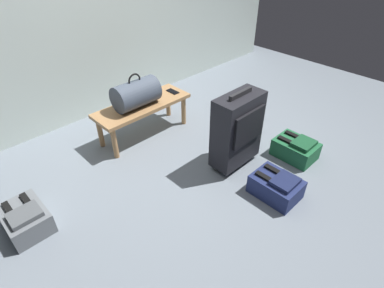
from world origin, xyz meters
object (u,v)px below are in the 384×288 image
at_px(bench, 143,108).
at_px(duffel_bag_slate, 136,94).
at_px(backpack_green, 296,149).
at_px(backpack_grey, 25,219).
at_px(cell_phone, 173,91).
at_px(suitcase_upright_charcoal, 237,129).
at_px(backpack_navy, 276,186).

relative_size(bench, duffel_bag_slate, 2.27).
bearing_deg(backpack_green, backpack_grey, 156.98).
height_order(duffel_bag_slate, cell_phone, duffel_bag_slate).
height_order(bench, backpack_grey, bench).
xyz_separation_m(suitcase_upright_charcoal, backpack_green, (0.50, -0.34, -0.29)).
distance_m(bench, duffel_bag_slate, 0.20).
xyz_separation_m(suitcase_upright_charcoal, backpack_navy, (-0.08, -0.50, -0.29)).
height_order(backpack_grey, backpack_green, same).
relative_size(suitcase_upright_charcoal, backpack_navy, 1.95).
height_order(bench, backpack_navy, bench).
relative_size(suitcase_upright_charcoal, backpack_grey, 1.95).
relative_size(duffel_bag_slate, backpack_green, 1.16).
height_order(bench, suitcase_upright_charcoal, suitcase_upright_charcoal).
bearing_deg(cell_phone, backpack_green, -73.09).
bearing_deg(cell_phone, duffel_bag_slate, 178.44).
bearing_deg(backpack_grey, backpack_green, -23.02).
relative_size(duffel_bag_slate, cell_phone, 3.06).
bearing_deg(suitcase_upright_charcoal, cell_phone, 84.14).
xyz_separation_m(bench, backpack_navy, (0.22, -1.48, -0.21)).
relative_size(cell_phone, backpack_navy, 0.38).
bearing_deg(backpack_green, backpack_navy, -164.46).
bearing_deg(backpack_grey, duffel_bag_slate, 16.75).
relative_size(duffel_bag_slate, backpack_grey, 1.16).
distance_m(backpack_grey, backpack_green, 2.35).
distance_m(suitcase_upright_charcoal, backpack_green, 0.67).
xyz_separation_m(cell_phone, backpack_grey, (-1.77, -0.38, -0.27)).
bearing_deg(backpack_grey, suitcase_upright_charcoal, -19.19).
bearing_deg(backpack_green, suitcase_upright_charcoal, 145.65).
height_order(bench, cell_phone, cell_phone).
xyz_separation_m(backpack_navy, backpack_grey, (-1.60, 1.08, 0.00)).
distance_m(suitcase_upright_charcoal, backpack_grey, 1.79).
xyz_separation_m(cell_phone, backpack_navy, (-0.17, -1.46, -0.27)).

